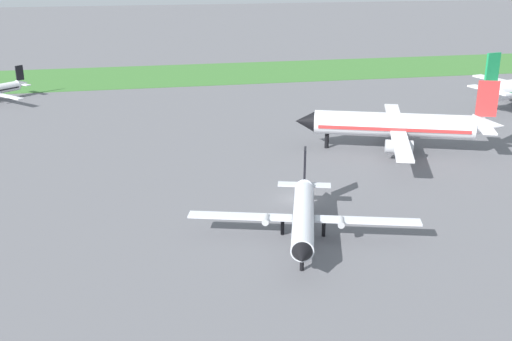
{
  "coord_description": "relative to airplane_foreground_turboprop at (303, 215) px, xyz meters",
  "views": [
    {
      "loc": [
        -17.97,
        -62.91,
        26.53
      ],
      "look_at": [
        -4.49,
        2.54,
        3.0
      ],
      "focal_mm": 42.89,
      "sensor_mm": 36.0,
      "label": 1
    }
  ],
  "objects": [
    {
      "name": "airplane_foreground_turboprop",
      "position": [
        0.0,
        0.0,
        0.0
      ],
      "size": [
        22.31,
        19.27,
        6.85
      ],
      "rotation": [
        0.0,
        0.0,
        4.42
      ],
      "color": "silver",
      "rests_on": "ground_plane"
    },
    {
      "name": "grass_taxiway_strip",
      "position": [
        2.3,
        90.76,
        -2.47
      ],
      "size": [
        360.0,
        28.0,
        0.08
      ],
      "primitive_type": "cube",
      "color": "#3D7533",
      "rests_on": "ground_plane"
    },
    {
      "name": "ground_plane",
      "position": [
        2.3,
        9.89,
        -2.51
      ],
      "size": [
        600.0,
        600.0,
        0.0
      ],
      "primitive_type": "plane",
      "color": "slate"
    },
    {
      "name": "airplane_midfield_jet",
      "position": [
        20.91,
        25.09,
        1.28
      ],
      "size": [
        28.38,
        28.61,
        10.51
      ],
      "rotation": [
        0.0,
        0.0,
        2.79
      ],
      "color": "white",
      "rests_on": "ground_plane"
    }
  ]
}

